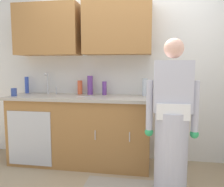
% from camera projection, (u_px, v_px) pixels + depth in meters
% --- Properties ---
extents(kitchen_wall_with_uppers, '(4.80, 0.44, 2.70)m').
position_uv_depth(kitchen_wall_with_uppers, '(113.00, 57.00, 3.37)').
color(kitchen_wall_with_uppers, silver).
rests_on(kitchen_wall_with_uppers, ground).
extents(counter_cabinet, '(1.90, 0.62, 0.90)m').
position_uv_depth(counter_cabinet, '(80.00, 131.00, 3.27)').
color(counter_cabinet, '#9E6B38').
rests_on(counter_cabinet, ground).
extents(countertop, '(1.96, 0.66, 0.04)m').
position_uv_depth(countertop, '(80.00, 97.00, 3.22)').
color(countertop, '#A8A093').
rests_on(countertop, counter_cabinet).
extents(sink, '(0.50, 0.36, 0.35)m').
position_uv_depth(sink, '(46.00, 96.00, 3.31)').
color(sink, '#B7BABF').
rests_on(sink, counter_cabinet).
extents(person_at_sink, '(0.55, 0.34, 1.62)m').
position_uv_depth(person_at_sink, '(172.00, 130.00, 2.43)').
color(person_at_sink, white).
rests_on(person_at_sink, ground).
extents(bottle_water_tall, '(0.08, 0.08, 0.27)m').
position_uv_depth(bottle_water_tall, '(90.00, 85.00, 3.37)').
color(bottle_water_tall, '#66388C').
rests_on(bottle_water_tall, countertop).
extents(bottle_soap, '(0.07, 0.07, 0.24)m').
position_uv_depth(bottle_soap, '(145.00, 87.00, 3.24)').
color(bottle_soap, silver).
rests_on(bottle_soap, countertop).
extents(bottle_dish_liquid, '(0.06, 0.06, 0.25)m').
position_uv_depth(bottle_dish_liquid, '(27.00, 85.00, 3.55)').
color(bottle_dish_liquid, '#334CB2').
rests_on(bottle_dish_liquid, countertop).
extents(bottle_cleaner_spray, '(0.06, 0.06, 0.19)m').
position_uv_depth(bottle_cleaner_spray, '(104.00, 88.00, 3.32)').
color(bottle_cleaner_spray, '#66388C').
rests_on(bottle_cleaner_spray, countertop).
extents(bottle_water_short, '(0.07, 0.07, 0.20)m').
position_uv_depth(bottle_water_short, '(80.00, 87.00, 3.42)').
color(bottle_water_short, '#E05933').
rests_on(bottle_water_short, countertop).
extents(cup_by_sink, '(0.08, 0.08, 0.11)m').
position_uv_depth(cup_by_sink, '(14.00, 92.00, 3.19)').
color(cup_by_sink, '#33478C').
rests_on(cup_by_sink, countertop).
extents(knife_on_counter, '(0.22, 0.13, 0.01)m').
position_uv_depth(knife_on_counter, '(85.00, 96.00, 3.14)').
color(knife_on_counter, silver).
rests_on(knife_on_counter, countertop).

